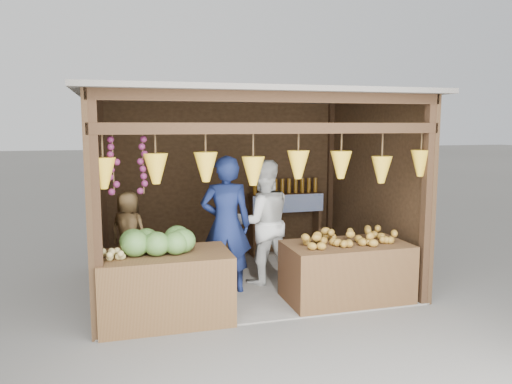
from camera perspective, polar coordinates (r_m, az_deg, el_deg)
ground at (r=7.26m, az=-1.24°, el=-10.25°), size 80.00×80.00×0.00m
stall_structure at (r=6.88m, az=-1.46°, el=2.93°), size 4.30×3.30×2.66m
back_shelf at (r=8.55m, az=3.43°, el=-1.49°), size 1.25×0.32×1.32m
counter_left at (r=5.89m, az=-10.31°, el=-10.64°), size 1.48×0.85×0.79m
counter_right at (r=6.54m, az=10.25°, el=-9.00°), size 1.55×0.85×0.75m
stool at (r=7.13m, az=-14.18°, el=-9.71°), size 0.29×0.29×0.27m
man_standing at (r=6.63m, az=-3.45°, el=-3.77°), size 0.73×0.54×1.84m
woman_standing at (r=7.01m, az=0.83°, el=-3.48°), size 0.88×0.69×1.76m
vendor_seated at (r=6.96m, az=-14.36°, el=-4.37°), size 0.63×0.58×1.09m
melon_pile at (r=5.76m, az=-11.24°, el=-5.35°), size 1.00×0.50×0.32m
tanfruit_pile at (r=5.66m, az=-16.12°, el=-6.72°), size 0.34×0.40×0.13m
mango_pile at (r=6.44m, az=10.40°, el=-4.81°), size 1.40×0.64×0.22m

